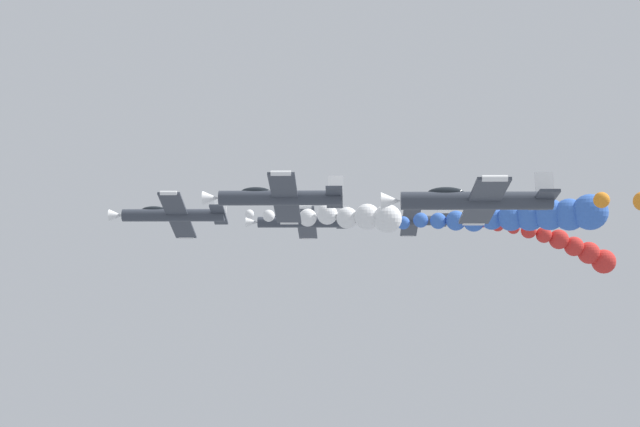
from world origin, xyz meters
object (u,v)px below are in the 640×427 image
(airplane_right_inner, at_px, (301,222))
(airplane_left_outer, at_px, (473,200))
(airplane_right_outer, at_px, (405,220))
(airplane_left_inner, at_px, (278,198))
(airplane_lead, at_px, (171,215))

(airplane_right_inner, relative_size, airplane_left_outer, 1.00)
(airplane_right_inner, relative_size, airplane_right_outer, 1.00)
(airplane_right_inner, bearing_deg, airplane_left_outer, -161.64)
(airplane_left_outer, xyz_separation_m, airplane_right_outer, (49.08, 1.20, 0.63))
(airplane_right_inner, bearing_deg, airplane_left_inner, 179.27)
(airplane_right_inner, height_order, airplane_right_outer, airplane_right_outer)
(airplane_left_outer, bearing_deg, airplane_left_inner, 46.19)
(airplane_right_outer, bearing_deg, airplane_left_outer, -178.61)
(airplane_right_outer, bearing_deg, airplane_right_inner, 136.42)
(airplane_left_inner, distance_m, airplane_right_outer, 38.65)
(airplane_left_inner, distance_m, airplane_left_outer, 17.63)
(airplane_left_inner, bearing_deg, airplane_right_inner, -0.73)
(airplane_lead, height_order, airplane_right_inner, airplane_lead)
(airplane_lead, xyz_separation_m, airplane_left_inner, (-13.11, -10.41, 0.70))
(airplane_left_inner, bearing_deg, airplane_left_outer, -133.81)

